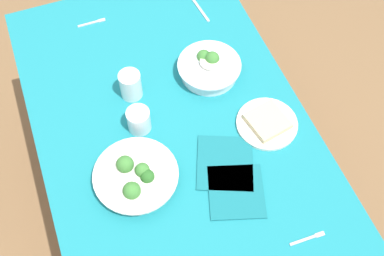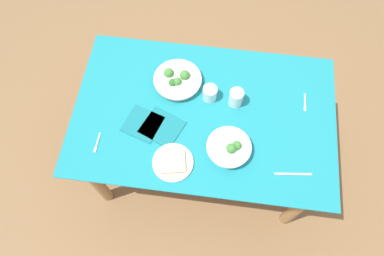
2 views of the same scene
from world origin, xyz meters
The scene contains 12 objects.
ground_plane centered at (0.00, 0.00, 0.00)m, with size 6.00×6.00×0.00m, color brown.
dining_table centered at (0.00, 0.00, 0.60)m, with size 1.41×0.90×0.71m.
broccoli_bowl_far centered at (-0.15, 0.20, 0.74)m, with size 0.23×0.23×0.09m.
broccoli_bowl_near centered at (0.17, -0.17, 0.74)m, with size 0.27×0.27×0.08m.
bread_side_plate centered at (0.12, 0.30, 0.72)m, with size 0.21×0.21×0.03m.
water_glass_center centered at (-0.16, -0.09, 0.76)m, with size 0.08×0.08×0.10m, color silver.
water_glass_side centered at (-0.02, -0.10, 0.75)m, with size 0.08×0.08×0.09m, color silver.
fork_by_far_bowl centered at (0.53, 0.25, 0.71)m, with size 0.01×0.11×0.00m.
fork_by_near_bowl centered at (-0.54, -0.13, 0.71)m, with size 0.01×0.11×0.00m.
table_knife_left centered at (-0.48, 0.28, 0.71)m, with size 0.19×0.01×0.00m, color #B7B7BC.
napkin_folded_upper centered at (0.21, 0.11, 0.71)m, with size 0.20×0.18×0.01m, color #156870.
napkin_folded_lower centered at (0.32, 0.10, 0.71)m, with size 0.18×0.17×0.01m, color #156870.
Camera 2 is at (-0.05, 0.89, 2.40)m, focal length 33.14 mm.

